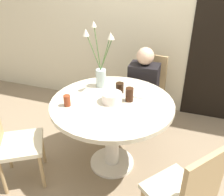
% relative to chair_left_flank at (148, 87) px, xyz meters
% --- Properties ---
extents(ground_plane, '(16.00, 16.00, 0.00)m').
position_rel_chair_left_flank_xyz_m(ground_plane, '(-0.15, -0.93, -0.49)').
color(ground_plane, '#89755B').
extents(wall_back, '(8.00, 0.05, 2.60)m').
position_rel_chair_left_flank_xyz_m(wall_back, '(-0.15, 0.40, 0.81)').
color(wall_back, beige).
rests_on(wall_back, ground_plane).
extents(dining_table, '(1.14, 1.14, 0.75)m').
position_rel_chair_left_flank_xyz_m(dining_table, '(-0.15, -0.93, 0.11)').
color(dining_table, beige).
rests_on(dining_table, ground_plane).
extents(chair_left_flank, '(0.46, 0.46, 0.89)m').
position_rel_chair_left_flank_xyz_m(chair_left_flank, '(0.00, 0.00, 0.00)').
color(chair_left_flank, beige).
rests_on(chair_left_flank, ground_plane).
extents(chair_right_flank, '(0.55, 0.55, 0.89)m').
position_rel_chair_left_flank_xyz_m(chair_right_flank, '(-0.96, -1.43, 0.00)').
color(chair_right_flank, beige).
rests_on(chair_right_flank, ground_plane).
extents(chair_near_front, '(0.56, 0.56, 0.89)m').
position_rel_chair_left_flank_xyz_m(chair_near_front, '(0.60, -1.51, 0.00)').
color(chair_near_front, beige).
rests_on(chair_near_front, ground_plane).
extents(birthday_cake, '(0.18, 0.18, 0.14)m').
position_rel_chair_left_flank_xyz_m(birthday_cake, '(-0.15, -0.94, 0.30)').
color(birthday_cake, white).
rests_on(birthday_cake, dining_table).
extents(flower_vase, '(0.27, 0.22, 0.66)m').
position_rel_chair_left_flank_xyz_m(flower_vase, '(-0.36, -0.68, 0.48)').
color(flower_vase, '#B2C6C1').
rests_on(flower_vase, dining_table).
extents(side_plate, '(0.19, 0.19, 0.01)m').
position_rel_chair_left_flank_xyz_m(side_plate, '(0.06, -0.70, 0.26)').
color(side_plate, silver).
rests_on(side_plate, dining_table).
extents(drink_glass_0, '(0.06, 0.06, 0.10)m').
position_rel_chair_left_flank_xyz_m(drink_glass_0, '(-0.51, -1.13, 0.31)').
color(drink_glass_0, maroon).
rests_on(drink_glass_0, dining_table).
extents(drink_glass_1, '(0.07, 0.07, 0.13)m').
position_rel_chair_left_flank_xyz_m(drink_glass_1, '(-0.01, -0.86, 0.32)').
color(drink_glass_1, '#33190C').
rests_on(drink_glass_1, dining_table).
extents(drink_glass_2, '(0.08, 0.08, 0.10)m').
position_rel_chair_left_flank_xyz_m(drink_glass_2, '(-0.14, -0.73, 0.31)').
color(drink_glass_2, black).
rests_on(drink_glass_2, dining_table).
extents(person_boy, '(0.34, 0.24, 1.05)m').
position_rel_chair_left_flank_xyz_m(person_boy, '(-0.03, -0.16, -0.00)').
color(person_boy, '#383333').
rests_on(person_boy, ground_plane).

